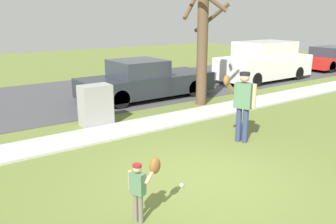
{
  "coord_description": "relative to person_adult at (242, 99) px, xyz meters",
  "views": [
    {
      "loc": [
        -4.18,
        -4.65,
        3.07
      ],
      "look_at": [
        0.19,
        1.48,
        1.0
      ],
      "focal_mm": 37.47,
      "sensor_mm": 36.0,
      "label": 1
    }
  ],
  "objects": [
    {
      "name": "utility_cabinet",
      "position": [
        -2.34,
        3.42,
        -0.51
      ],
      "size": [
        0.88,
        0.56,
        1.18
      ],
      "primitive_type": "cube",
      "color": "gray",
      "rests_on": "ground"
    },
    {
      "name": "parked_van_white",
      "position": [
        7.33,
        5.39,
        -0.2
      ],
      "size": [
        5.0,
        1.95,
        1.88
      ],
      "color": "silver",
      "rests_on": "road_surface"
    },
    {
      "name": "road_surface",
      "position": [
        -2.13,
        7.53,
        -1.09
      ],
      "size": [
        36.0,
        6.8,
        0.02
      ],
      "primitive_type": "cube",
      "color": "#424244",
      "rests_on": "ground"
    },
    {
      "name": "sidewalk_strip",
      "position": [
        -2.13,
        2.53,
        -1.07
      ],
      "size": [
        36.0,
        1.2,
        0.06
      ],
      "primitive_type": "cube",
      "color": "#B2B2AD",
      "rests_on": "ground"
    },
    {
      "name": "baseball",
      "position": [
        -2.68,
        -1.07,
        -1.06
      ],
      "size": [
        0.07,
        0.07,
        0.07
      ],
      "primitive_type": "sphere",
      "color": "white",
      "rests_on": "ground"
    },
    {
      "name": "street_tree_near",
      "position": [
        1.78,
        3.56,
        1.37
      ],
      "size": [
        1.84,
        1.88,
        4.61
      ],
      "color": "brown",
      "rests_on": "ground"
    },
    {
      "name": "person_adult",
      "position": [
        0.0,
        0.0,
        0.0
      ],
      "size": [
        0.85,
        0.59,
        1.77
      ],
      "rotation": [
        0.0,
        0.0,
        -2.76
      ],
      "color": "navy",
      "rests_on": "ground"
    },
    {
      "name": "parked_pickup_dark",
      "position": [
        0.62,
        5.5,
        -0.43
      ],
      "size": [
        5.2,
        1.95,
        1.48
      ],
      "color": "#23282D",
      "rests_on": "road_surface"
    },
    {
      "name": "parked_hatchback_red",
      "position": [
        13.55,
        5.57,
        -0.44
      ],
      "size": [
        4.0,
        1.75,
        1.33
      ],
      "color": "red",
      "rests_on": "road_surface"
    },
    {
      "name": "ground_plane",
      "position": [
        -2.13,
        2.43,
        -1.1
      ],
      "size": [
        48.0,
        48.0,
        0.0
      ],
      "primitive_type": "plane",
      "color": "olive"
    },
    {
      "name": "person_child",
      "position": [
        -3.83,
        -1.59,
        -0.43
      ],
      "size": [
        0.52,
        0.32,
        1.01
      ],
      "rotation": [
        0.0,
        0.0,
        0.38
      ],
      "color": "#6B6656",
      "rests_on": "ground"
    }
  ]
}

